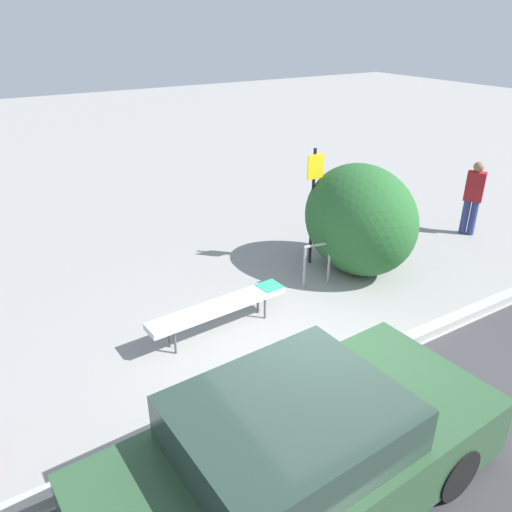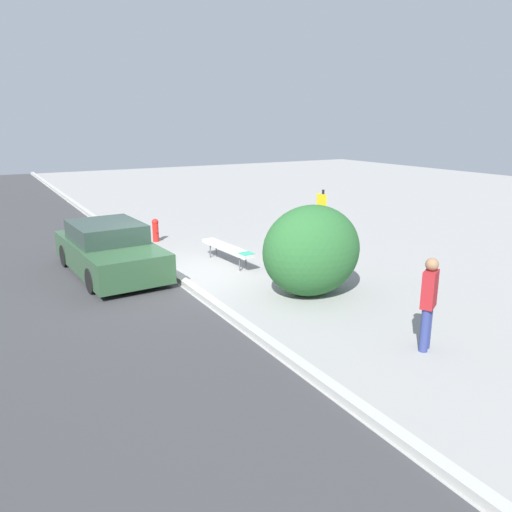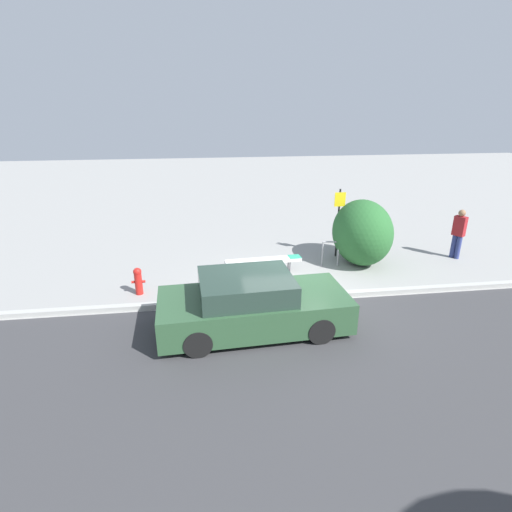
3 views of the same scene
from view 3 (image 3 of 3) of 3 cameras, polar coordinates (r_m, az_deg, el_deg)
name	(u,v)px [view 3 (image 3 of 3)]	position (r m, az deg, el deg)	size (l,w,h in m)	color
ground_plane	(292,299)	(10.69, 5.21, -6.20)	(60.00, 60.00, 0.00)	gray
road_strip	(369,460)	(6.74, 15.84, -26.22)	(60.00, 10.00, 0.01)	#38383A
curb	(292,297)	(10.66, 5.22, -5.89)	(60.00, 0.20, 0.13)	#A8A8A3
bench	(264,261)	(11.99, 1.11, -0.67)	(2.33, 0.52, 0.51)	#515156
bike_rack	(331,251)	(12.85, 10.61, 0.75)	(0.55, 0.14, 0.83)	#99999E
sign_post	(338,217)	(13.44, 11.70, 5.51)	(0.36, 0.08, 2.30)	black
fire_hydrant	(138,280)	(11.23, -16.47, -3.33)	(0.36, 0.22, 0.77)	red
shrub_hedge	(362,233)	(13.11, 14.91, 3.26)	(1.81, 2.36, 2.07)	#28602D
pedestrian	(458,232)	(14.76, 26.95, 3.01)	(0.36, 0.43, 1.66)	navy
parked_car_near	(252,305)	(9.06, -0.57, -6.98)	(4.33, 2.05, 1.33)	black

